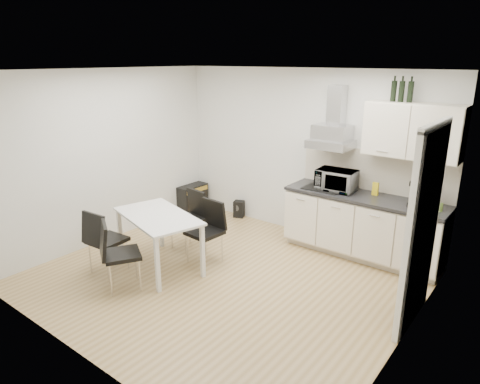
% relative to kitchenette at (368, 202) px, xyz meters
% --- Properties ---
extents(ground, '(4.50, 4.50, 0.00)m').
position_rel_kitchenette_xyz_m(ground, '(-1.19, -1.73, -0.83)').
color(ground, tan).
rests_on(ground, ground).
extents(wall_back, '(4.50, 0.10, 2.60)m').
position_rel_kitchenette_xyz_m(wall_back, '(-1.19, 0.27, 0.47)').
color(wall_back, silver).
rests_on(wall_back, ground).
extents(wall_front, '(4.50, 0.10, 2.60)m').
position_rel_kitchenette_xyz_m(wall_front, '(-1.19, -3.73, 0.47)').
color(wall_front, silver).
rests_on(wall_front, ground).
extents(wall_left, '(0.10, 4.00, 2.60)m').
position_rel_kitchenette_xyz_m(wall_left, '(-3.44, -1.73, 0.47)').
color(wall_left, silver).
rests_on(wall_left, ground).
extents(wall_right, '(0.10, 4.00, 2.60)m').
position_rel_kitchenette_xyz_m(wall_right, '(1.06, -1.73, 0.47)').
color(wall_right, silver).
rests_on(wall_right, ground).
extents(ceiling, '(4.50, 4.50, 0.00)m').
position_rel_kitchenette_xyz_m(ceiling, '(-1.19, -1.73, 1.77)').
color(ceiling, white).
rests_on(ceiling, wall_back).
extents(doorway, '(0.08, 1.04, 2.10)m').
position_rel_kitchenette_xyz_m(doorway, '(1.02, -1.18, 0.22)').
color(doorway, white).
rests_on(doorway, ground).
extents(kitchenette, '(2.22, 0.64, 2.52)m').
position_rel_kitchenette_xyz_m(kitchenette, '(0.00, 0.00, 0.00)').
color(kitchenette, beige).
rests_on(kitchenette, ground).
extents(dining_table, '(1.44, 1.06, 0.75)m').
position_rel_kitchenette_xyz_m(dining_table, '(-2.08, -2.01, -0.17)').
color(dining_table, white).
rests_on(dining_table, ground).
extents(chair_far_left, '(0.51, 0.56, 0.88)m').
position_rel_kitchenette_xyz_m(chair_far_left, '(-2.20, -1.35, -0.39)').
color(chair_far_left, black).
rests_on(chair_far_left, ground).
extents(chair_far_right, '(0.48, 0.54, 0.88)m').
position_rel_kitchenette_xyz_m(chair_far_right, '(-1.68, -1.55, -0.39)').
color(chair_far_right, black).
rests_on(chair_far_right, ground).
extents(chair_near_left, '(0.47, 0.53, 0.88)m').
position_rel_kitchenette_xyz_m(chair_near_left, '(-2.51, -2.52, -0.39)').
color(chair_near_left, black).
rests_on(chair_near_left, ground).
extents(chair_near_right, '(0.63, 0.66, 0.88)m').
position_rel_kitchenette_xyz_m(chair_near_right, '(-2.01, -2.67, -0.39)').
color(chair_near_right, black).
rests_on(chair_near_right, ground).
extents(guitar_amp, '(0.27, 0.59, 0.49)m').
position_rel_kitchenette_xyz_m(guitar_amp, '(-3.30, -0.08, -0.59)').
color(guitar_amp, black).
rests_on(guitar_amp, ground).
extents(floor_speaker, '(0.22, 0.21, 0.30)m').
position_rel_kitchenette_xyz_m(floor_speaker, '(-2.40, 0.17, -0.68)').
color(floor_speaker, black).
rests_on(floor_speaker, ground).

